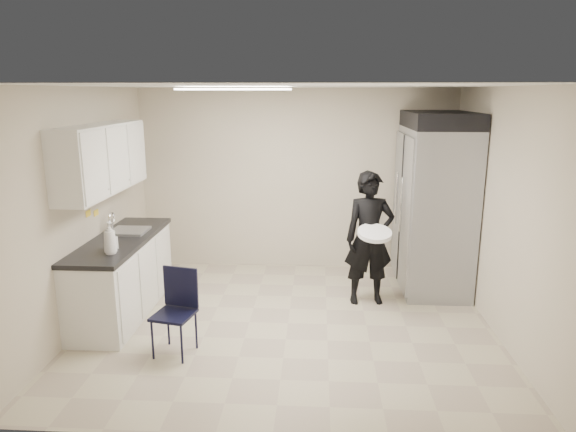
# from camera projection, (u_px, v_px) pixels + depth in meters

# --- Properties ---
(floor) EXTENTS (4.50, 4.50, 0.00)m
(floor) POSITION_uv_depth(u_px,v_px,m) (288.00, 323.00, 5.79)
(floor) COLOR #B3AA8D
(floor) RESTS_ON ground
(ceiling) EXTENTS (4.50, 4.50, 0.00)m
(ceiling) POSITION_uv_depth(u_px,v_px,m) (288.00, 86.00, 5.17)
(ceiling) COLOR white
(ceiling) RESTS_ON back_wall
(back_wall) EXTENTS (4.50, 0.00, 4.50)m
(back_wall) POSITION_uv_depth(u_px,v_px,m) (296.00, 180.00, 7.42)
(back_wall) COLOR #C0B69F
(back_wall) RESTS_ON floor
(left_wall) EXTENTS (0.00, 4.00, 4.00)m
(left_wall) POSITION_uv_depth(u_px,v_px,m) (83.00, 208.00, 5.61)
(left_wall) COLOR #C0B69F
(left_wall) RESTS_ON floor
(right_wall) EXTENTS (0.00, 4.00, 4.00)m
(right_wall) POSITION_uv_depth(u_px,v_px,m) (503.00, 214.00, 5.35)
(right_wall) COLOR #C0B69F
(right_wall) RESTS_ON floor
(ceiling_panel) EXTENTS (1.20, 0.60, 0.02)m
(ceiling_panel) POSITION_uv_depth(u_px,v_px,m) (235.00, 89.00, 5.60)
(ceiling_panel) COLOR white
(ceiling_panel) RESTS_ON ceiling
(lower_counter) EXTENTS (0.60, 1.90, 0.86)m
(lower_counter) POSITION_uv_depth(u_px,v_px,m) (123.00, 277.00, 5.99)
(lower_counter) COLOR silver
(lower_counter) RESTS_ON floor
(countertop) EXTENTS (0.64, 1.95, 0.05)m
(countertop) POSITION_uv_depth(u_px,v_px,m) (120.00, 240.00, 5.89)
(countertop) COLOR black
(countertop) RESTS_ON lower_counter
(sink) EXTENTS (0.42, 0.40, 0.14)m
(sink) POSITION_uv_depth(u_px,v_px,m) (129.00, 235.00, 6.13)
(sink) COLOR gray
(sink) RESTS_ON countertop
(faucet) EXTENTS (0.02, 0.02, 0.24)m
(faucet) POSITION_uv_depth(u_px,v_px,m) (112.00, 223.00, 6.11)
(faucet) COLOR silver
(faucet) RESTS_ON countertop
(upper_cabinets) EXTENTS (0.35, 1.80, 0.75)m
(upper_cabinets) POSITION_uv_depth(u_px,v_px,m) (102.00, 158.00, 5.67)
(upper_cabinets) COLOR silver
(upper_cabinets) RESTS_ON left_wall
(towel_dispenser) EXTENTS (0.22, 0.30, 0.35)m
(towel_dispenser) POSITION_uv_depth(u_px,v_px,m) (134.00, 163.00, 6.84)
(towel_dispenser) COLOR black
(towel_dispenser) RESTS_ON left_wall
(notice_sticker_left) EXTENTS (0.00, 0.12, 0.07)m
(notice_sticker_left) POSITION_uv_depth(u_px,v_px,m) (88.00, 213.00, 5.73)
(notice_sticker_left) COLOR yellow
(notice_sticker_left) RESTS_ON left_wall
(notice_sticker_right) EXTENTS (0.00, 0.12, 0.07)m
(notice_sticker_right) POSITION_uv_depth(u_px,v_px,m) (96.00, 213.00, 5.93)
(notice_sticker_right) COLOR yellow
(notice_sticker_right) RESTS_ON left_wall
(commercial_fridge) EXTENTS (0.80, 1.35, 2.10)m
(commercial_fridge) POSITION_uv_depth(u_px,v_px,m) (434.00, 210.00, 6.67)
(commercial_fridge) COLOR gray
(commercial_fridge) RESTS_ON floor
(fridge_compressor) EXTENTS (0.80, 1.35, 0.20)m
(fridge_compressor) POSITION_uv_depth(u_px,v_px,m) (440.00, 120.00, 6.40)
(fridge_compressor) COLOR black
(fridge_compressor) RESTS_ON commercial_fridge
(folding_chair) EXTENTS (0.44, 0.44, 0.83)m
(folding_chair) POSITION_uv_depth(u_px,v_px,m) (174.00, 315.00, 5.02)
(folding_chair) COLOR black
(folding_chair) RESTS_ON floor
(man_tuxedo) EXTENTS (0.65, 0.47, 1.63)m
(man_tuxedo) POSITION_uv_depth(u_px,v_px,m) (369.00, 238.00, 6.20)
(man_tuxedo) COLOR black
(man_tuxedo) RESTS_ON floor
(bucket_lid) EXTENTS (0.44, 0.44, 0.05)m
(bucket_lid) POSITION_uv_depth(u_px,v_px,m) (375.00, 233.00, 5.92)
(bucket_lid) COLOR white
(bucket_lid) RESTS_ON man_tuxedo
(soap_bottle_a) EXTENTS (0.18, 0.18, 0.34)m
(soap_bottle_a) POSITION_uv_depth(u_px,v_px,m) (110.00, 238.00, 5.27)
(soap_bottle_a) COLOR white
(soap_bottle_a) RESTS_ON countertop
(soap_bottle_b) EXTENTS (0.12, 0.12, 0.21)m
(soap_bottle_b) POSITION_uv_depth(u_px,v_px,m) (112.00, 240.00, 5.44)
(soap_bottle_b) COLOR #A1A2AD
(soap_bottle_b) RESTS_ON countertop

